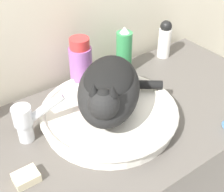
# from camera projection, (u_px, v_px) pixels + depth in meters

# --- Properties ---
(sink_basin) EXTENTS (0.42, 0.42, 0.05)m
(sink_basin) POSITION_uv_depth(u_px,v_px,m) (109.00, 113.00, 0.94)
(sink_basin) COLOR white
(sink_basin) RESTS_ON vanity_counter
(cat) EXTENTS (0.37, 0.35, 0.17)m
(cat) POSITION_uv_depth(u_px,v_px,m) (109.00, 87.00, 0.88)
(cat) COLOR black
(cat) RESTS_ON sink_basin
(faucet) EXTENTS (0.15, 0.07, 0.14)m
(faucet) POSITION_uv_depth(u_px,v_px,m) (28.00, 120.00, 0.86)
(faucet) COLOR silver
(faucet) RESTS_ON vanity_counter
(deodorant_stick) EXTENTS (0.05, 0.05, 0.15)m
(deodorant_stick) POSITION_uv_depth(u_px,v_px,m) (165.00, 39.00, 1.24)
(deodorant_stick) COLOR white
(deodorant_stick) RESTS_ON vanity_counter
(spray_bottle_trigger) EXTENTS (0.06, 0.06, 0.18)m
(spray_bottle_trigger) POSITION_uv_depth(u_px,v_px,m) (124.00, 52.00, 1.14)
(spray_bottle_trigger) COLOR #338C4C
(spray_bottle_trigger) RESTS_ON vanity_counter
(mouthwash_bottle) EXTENTS (0.08, 0.08, 0.19)m
(mouthwash_bottle) POSITION_uv_depth(u_px,v_px,m) (81.00, 65.00, 1.05)
(mouthwash_bottle) COLOR #93569E
(mouthwash_bottle) RESTS_ON vanity_counter
(soap_bar) EXTENTS (0.06, 0.05, 0.02)m
(soap_bar) POSITION_uv_depth(u_px,v_px,m) (26.00, 177.00, 0.77)
(soap_bar) COLOR beige
(soap_bar) RESTS_ON vanity_counter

